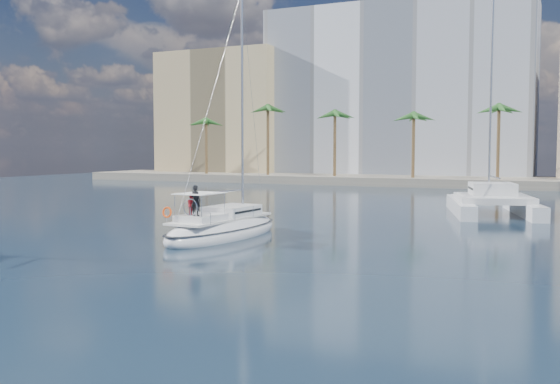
% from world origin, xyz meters
% --- Properties ---
extents(ground, '(160.00, 160.00, 0.00)m').
position_xyz_m(ground, '(0.00, 0.00, 0.00)').
color(ground, black).
rests_on(ground, ground).
extents(quay, '(120.00, 14.00, 1.20)m').
position_xyz_m(quay, '(0.00, 61.00, 0.60)').
color(quay, gray).
rests_on(quay, ground).
extents(building_modern, '(42.00, 16.00, 28.00)m').
position_xyz_m(building_modern, '(-12.00, 73.00, 14.00)').
color(building_modern, white).
rests_on(building_modern, ground).
extents(building_tan_left, '(22.00, 14.00, 22.00)m').
position_xyz_m(building_tan_left, '(-42.00, 69.00, 11.00)').
color(building_tan_left, tan).
rests_on(building_tan_left, ground).
extents(palm_left, '(3.60, 3.60, 12.30)m').
position_xyz_m(palm_left, '(-34.00, 57.00, 10.28)').
color(palm_left, brown).
rests_on(palm_left, ground).
extents(palm_centre, '(3.60, 3.60, 12.30)m').
position_xyz_m(palm_centre, '(0.00, 57.00, 10.28)').
color(palm_centre, brown).
rests_on(palm_centre, ground).
extents(main_sloop, '(4.05, 10.72, 15.62)m').
position_xyz_m(main_sloop, '(-5.38, 2.70, 0.50)').
color(main_sloop, white).
rests_on(main_sloop, ground).
extents(catamaran, '(8.80, 13.20, 17.62)m').
position_xyz_m(catamaran, '(7.74, 22.86, 1.15)').
color(catamaran, white).
rests_on(catamaran, ground).
extents(seagull, '(1.01, 0.43, 0.19)m').
position_xyz_m(seagull, '(-6.35, 2.00, 0.53)').
color(seagull, silver).
rests_on(seagull, ground).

